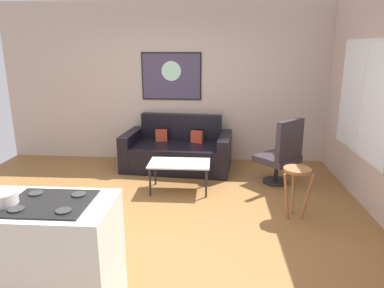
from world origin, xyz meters
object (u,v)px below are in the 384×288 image
armchair (282,154)px  mixing_bowl (2,199)px  wall_painting (171,76)px  bar_stool (297,179)px  couch (178,151)px  coffee_table (179,165)px

armchair → mixing_bowl: bearing=-131.6°
wall_painting → bar_stool: bearing=-51.7°
mixing_bowl → bar_stool: bearing=35.2°
armchair → bar_stool: (-0.02, -1.09, 0.01)m
couch → bar_stool: bearing=-47.2°
wall_painting → coffee_table: bearing=-79.3°
armchair → wall_painting: 2.38m
couch → armchair: bearing=-22.0°
armchair → mixing_bowl: (-2.54, -2.86, 0.47)m
bar_stool → mixing_bowl: bearing=-144.8°
coffee_table → wall_painting: wall_painting is taller
couch → coffee_table: couch is taller
armchair → bar_stool: bearing=-91.0°
armchair → coffee_table: bearing=-166.7°
armchair → mixing_bowl: size_ratio=4.55×
couch → armchair: 1.78m
coffee_table → bar_stool: bar_stool is taller
bar_stool → wall_painting: (-1.78, 2.25, 1.03)m
bar_stool → mixing_bowl: mixing_bowl is taller
armchair → bar_stool: armchair is taller
coffee_table → armchair: bearing=13.3°
coffee_table → mixing_bowl: 2.77m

